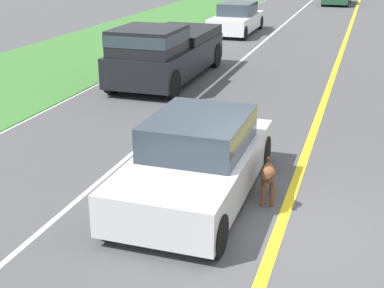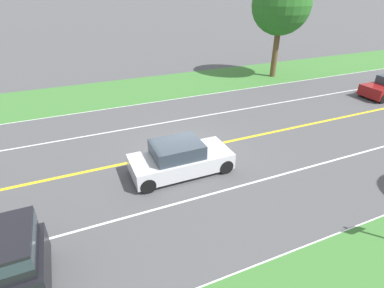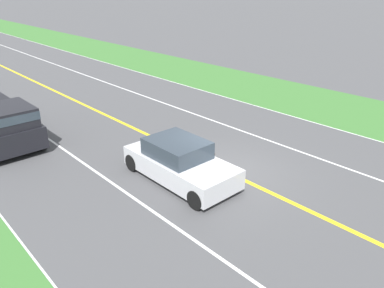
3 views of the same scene
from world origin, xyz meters
name	(u,v)px [view 1 (image 1 of 3)]	position (x,y,z in m)	size (l,w,h in m)	color
ground_plane	(279,229)	(0.00, 0.00, 0.00)	(400.00, 400.00, 0.00)	#4C4C4F
centre_divider_line	(279,229)	(0.00, 0.00, 0.00)	(0.18, 160.00, 0.01)	yellow
lane_dash_same_dir	(80,198)	(3.50, 0.00, 0.00)	(0.10, 160.00, 0.01)	white
ego_car	(197,161)	(1.59, -0.74, 0.66)	(1.89, 4.21, 1.43)	silver
dog	(268,175)	(0.36, -0.85, 0.51)	(0.38, 1.17, 0.82)	brown
pickup_truck	(165,51)	(5.10, -8.41, 0.97)	(2.13, 5.63, 1.89)	black
car_trailing_near	(237,19)	(5.26, -18.65, 0.67)	(1.84, 4.55, 1.45)	white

